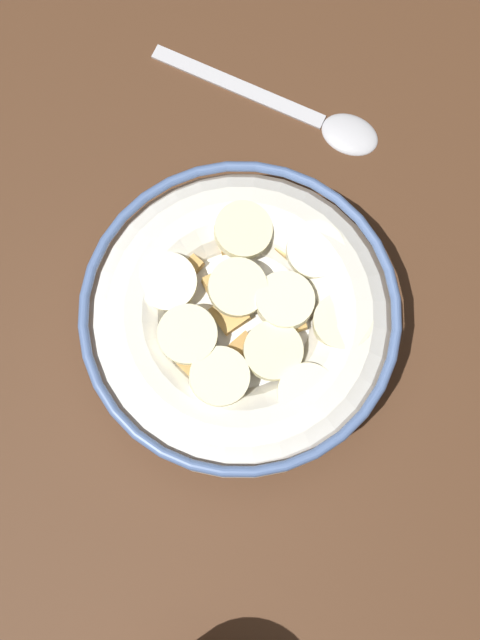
{
  "coord_description": "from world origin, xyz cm",
  "views": [
    {
      "loc": [
        -3.13,
        10.03,
        50.41
      ],
      "look_at": [
        0.0,
        0.0,
        3.0
      ],
      "focal_mm": 46.6,
      "sensor_mm": 36.0,
      "label": 1
    }
  ],
  "objects": [
    {
      "name": "spoon",
      "position": [
        -0.23,
        -15.02,
        0.33
      ],
      "size": [
        16.27,
        4.0,
        0.8
      ],
      "color": "#B7B7BC",
      "rests_on": "ground_plane"
    },
    {
      "name": "ground_plane",
      "position": [
        0.0,
        0.0,
        -1.0
      ],
      "size": [
        107.72,
        107.72,
        2.0
      ],
      "primitive_type": "cube",
      "color": "#472B19"
    },
    {
      "name": "cereal_bowl",
      "position": [
        -0.04,
        -0.02,
        2.86
      ],
      "size": [
        18.3,
        18.3,
        5.59
      ],
      "color": "silver",
      "rests_on": "ground_plane"
    }
  ]
}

